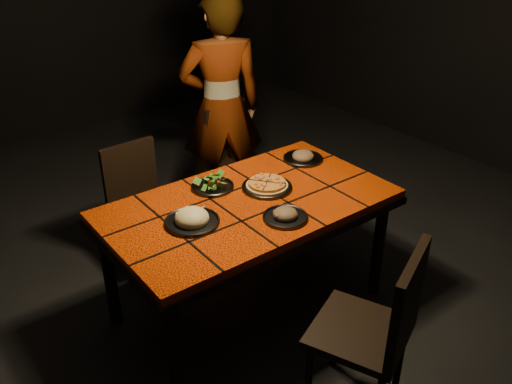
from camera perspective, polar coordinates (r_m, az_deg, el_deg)
room_shell at (r=2.73m, az=-0.86°, el=12.88°), size 6.04×7.04×3.08m
dining_table at (r=3.06m, az=-0.75°, el=-2.22°), size 1.62×0.92×0.75m
chair_near at (r=2.58m, az=12.87°, el=-13.48°), size 0.56×0.56×0.94m
chair_far_left at (r=3.68m, az=-12.20°, el=-0.58°), size 0.40×0.40×0.84m
chair_far_right at (r=4.19m, az=-2.27°, el=4.13°), size 0.46×0.46×0.88m
diner at (r=4.09m, az=-3.64°, el=8.86°), size 0.73×0.62×1.72m
plate_pizza at (r=3.14m, az=1.17°, el=0.67°), size 0.35×0.35×0.04m
plate_pasta at (r=2.83m, az=-6.76°, el=-2.85°), size 0.29×0.29×0.09m
plate_salad at (r=3.15m, az=-4.61°, el=0.84°), size 0.25×0.25×0.07m
plate_mushroom_a at (r=2.85m, az=3.10°, el=-2.44°), size 0.24×0.24×0.08m
plate_mushroom_b at (r=3.50m, az=4.98°, el=3.74°), size 0.26×0.26×0.08m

